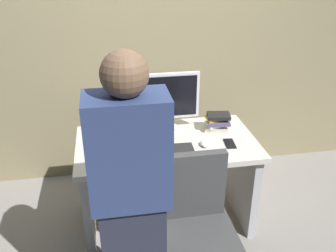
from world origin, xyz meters
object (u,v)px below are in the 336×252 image
mouse (204,144)px  cup_near_keyboard (103,147)px  person_at_desk (131,202)px  desk (167,168)px  cell_phone (230,144)px  office_chair (197,237)px  monitor (164,99)px  book_stack (218,122)px  keyboard (163,150)px

mouse → cup_near_keyboard: (-0.72, 0.03, 0.03)m
person_at_desk → mouse: 0.92m
desk → cell_phone: cell_phone is taller
office_chair → monitor: size_ratio=1.74×
office_chair → book_stack: size_ratio=4.49×
keyboard → cup_near_keyboard: size_ratio=4.93×
office_chair → keyboard: 0.65m
mouse → cup_near_keyboard: bearing=178.0°
cup_near_keyboard → mouse: bearing=-2.0°
keyboard → office_chair: bearing=-76.1°
person_at_desk → cell_phone: bearing=42.2°
monitor → cup_near_keyboard: 0.61m
monitor → keyboard: (-0.07, -0.35, -0.25)m
keyboard → mouse: bearing=6.6°
office_chair → book_stack: (0.36, 0.82, 0.37)m
desk → keyboard: keyboard is taller
monitor → cell_phone: (0.43, -0.33, -0.25)m
monitor → desk: bearing=-94.5°
cup_near_keyboard → cell_phone: 0.91m
cell_phone → office_chair: bearing=-117.7°
monitor → keyboard: 0.43m
cell_phone → keyboard: bearing=-172.2°
desk → office_chair: (0.07, -0.70, -0.07)m
monitor → cup_near_keyboard: (-0.48, -0.30, -0.21)m
office_chair → person_at_desk: (-0.40, -0.13, 0.41)m
keyboard → desk: bearing=71.9°
person_at_desk → book_stack: bearing=51.6°
keyboard → book_stack: size_ratio=2.05×
desk → mouse: mouse is taller
office_chair → person_at_desk: 0.59m
person_at_desk → office_chair: bearing=17.8°
keyboard → mouse: (0.31, 0.02, 0.01)m
mouse → cell_phone: (0.19, -0.01, -0.01)m
monitor → keyboard: bearing=-100.9°
keyboard → monitor: bearing=81.0°
monitor → keyboard: size_ratio=1.26×
keyboard → book_stack: (0.47, 0.26, 0.06)m
desk → cup_near_keyboard: cup_near_keyboard is taller
keyboard → cup_near_keyboard: (-0.42, 0.05, 0.03)m
desk → cell_phone: (0.45, -0.12, 0.24)m
keyboard → cell_phone: size_ratio=2.99×
desk → monitor: (0.02, 0.21, 0.49)m
office_chair → mouse: size_ratio=9.40×
monitor → book_stack: size_ratio=2.58×
person_at_desk → keyboard: person_at_desk is taller
book_stack → person_at_desk: bearing=-128.4°
desk → cup_near_keyboard: bearing=-169.2°
cup_near_keyboard → person_at_desk: bearing=-79.4°
office_chair → person_at_desk: bearing=-162.2°
cup_near_keyboard → cell_phone: cup_near_keyboard is taller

